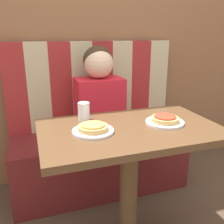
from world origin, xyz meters
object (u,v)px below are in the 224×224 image
object	(u,v)px
pizza_right	(165,119)
person	(99,92)
pizza_left	(93,127)
drinking_cup	(84,111)
plate_left	(93,131)
plate_right	(165,122)

from	to	relation	value
pizza_right	person	bearing A→B (deg)	108.41
person	pizza_right	bearing A→B (deg)	-71.59
person	pizza_left	distance (m)	0.63
pizza_left	drinking_cup	size ratio (longest dim) A/B	1.48
pizza_left	pizza_right	bearing A→B (deg)	0.00
pizza_right	plate_left	bearing A→B (deg)	180.00
plate_right	pizza_left	bearing A→B (deg)	-180.00
person	drinking_cup	xyz separation A→B (m)	(-0.20, -0.41, -0.01)
plate_left	pizza_right	size ratio (longest dim) A/B	1.38
pizza_right	pizza_left	bearing A→B (deg)	180.00
drinking_cup	plate_left	bearing A→B (deg)	-89.16
plate_right	drinking_cup	distance (m)	0.44
plate_left	pizza_left	bearing A→B (deg)	-90.00
plate_left	pizza_left	size ratio (longest dim) A/B	1.38
person	plate_right	bearing A→B (deg)	-71.59
drinking_cup	plate_right	bearing A→B (deg)	-25.52
pizza_left	drinking_cup	bearing A→B (deg)	90.84
plate_left	drinking_cup	size ratio (longest dim) A/B	2.04
person	plate_left	distance (m)	0.63
plate_right	pizza_left	world-z (taller)	pizza_left
pizza_right	drinking_cup	bearing A→B (deg)	154.48
plate_left	pizza_right	bearing A→B (deg)	-0.00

